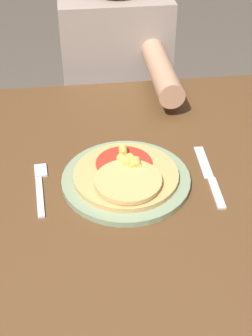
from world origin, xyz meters
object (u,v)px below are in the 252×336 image
at_px(dining_table, 118,228).
at_px(knife, 210,177).
at_px(pizza, 127,175).
at_px(plate, 126,180).
at_px(person_diner, 117,86).
at_px(fork, 40,185).

height_order(dining_table, knife, knife).
bearing_deg(dining_table, pizza, 45.76).
bearing_deg(plate, pizza, -78.29).
bearing_deg(dining_table, knife, 5.62).
bearing_deg(dining_table, plate, 51.38).
xyz_separation_m(dining_table, knife, (0.21, 0.02, 0.11)).
bearing_deg(knife, dining_table, -174.38).
bearing_deg(pizza, dining_table, -134.24).
bearing_deg(dining_table, person_diner, 84.01).
distance_m(dining_table, person_diner, 0.68).
height_order(pizza, person_diner, person_diner).
height_order(fork, knife, same).
xyz_separation_m(fork, person_diner, (0.24, 0.64, -0.11)).
relative_size(pizza, fork, 1.31).
bearing_deg(fork, person_diner, 69.58).
height_order(plate, knife, plate).
xyz_separation_m(plate, pizza, (0.00, -0.00, 0.02)).
distance_m(knife, person_diner, 0.68).
bearing_deg(pizza, fork, 175.49).
bearing_deg(person_diner, knife, -78.01).
xyz_separation_m(dining_table, person_diner, (0.07, 0.68, 0.00)).
distance_m(fork, person_diner, 0.69).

